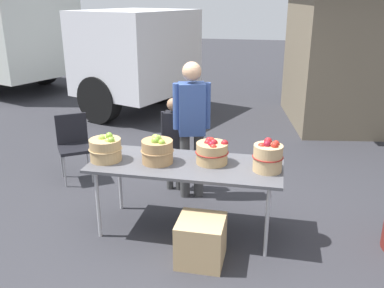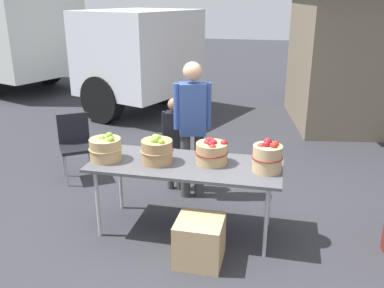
{
  "view_description": "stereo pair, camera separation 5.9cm",
  "coord_description": "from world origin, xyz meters",
  "px_view_note": "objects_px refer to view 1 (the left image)",
  "views": [
    {
      "loc": [
        0.85,
        -3.75,
        2.33
      ],
      "look_at": [
        0.0,
        0.3,
        0.85
      ],
      "focal_mm": 39.27,
      "sensor_mm": 36.0,
      "label": 1
    },
    {
      "loc": [
        0.91,
        -3.74,
        2.33
      ],
      "look_at": [
        0.0,
        0.3,
        0.85
      ],
      "focal_mm": 39.27,
      "sensor_mm": 36.0,
      "label": 2
    }
  ],
  "objects_px": {
    "apple_basket_green_1": "(157,151)",
    "folding_chair": "(74,142)",
    "market_table": "(186,168)",
    "box_truck": "(19,32)",
    "vendor_adult": "(192,120)",
    "apple_basket_red_0": "(212,152)",
    "apple_basket_green_0": "(106,149)",
    "child_customer": "(174,137)",
    "produce_crate": "(201,241)",
    "apple_basket_red_1": "(268,157)"
  },
  "relations": [
    {
      "from": "apple_basket_green_1",
      "to": "folding_chair",
      "type": "bearing_deg",
      "value": 144.76
    },
    {
      "from": "market_table",
      "to": "folding_chair",
      "type": "bearing_deg",
      "value": 150.11
    },
    {
      "from": "market_table",
      "to": "box_truck",
      "type": "distance_m",
      "value": 7.78
    },
    {
      "from": "vendor_adult",
      "to": "apple_basket_red_0",
      "type": "bearing_deg",
      "value": 99.42
    },
    {
      "from": "apple_basket_green_0",
      "to": "apple_basket_green_1",
      "type": "distance_m",
      "value": 0.53
    },
    {
      "from": "apple_basket_red_0",
      "to": "child_customer",
      "type": "xyz_separation_m",
      "value": [
        -0.61,
        0.86,
        -0.17
      ]
    },
    {
      "from": "apple_basket_green_0",
      "to": "folding_chair",
      "type": "distance_m",
      "value": 1.46
    },
    {
      "from": "box_truck",
      "to": "produce_crate",
      "type": "height_order",
      "value": "box_truck"
    },
    {
      "from": "market_table",
      "to": "box_truck",
      "type": "relative_size",
      "value": 0.24
    },
    {
      "from": "produce_crate",
      "to": "apple_basket_red_0",
      "type": "bearing_deg",
      "value": 90.1
    },
    {
      "from": "vendor_adult",
      "to": "box_truck",
      "type": "relative_size",
      "value": 0.21
    },
    {
      "from": "market_table",
      "to": "apple_basket_green_0",
      "type": "height_order",
      "value": "apple_basket_green_0"
    },
    {
      "from": "vendor_adult",
      "to": "box_truck",
      "type": "distance_m",
      "value": 7.14
    },
    {
      "from": "child_customer",
      "to": "apple_basket_green_1",
      "type": "bearing_deg",
      "value": 92.68
    },
    {
      "from": "apple_basket_red_0",
      "to": "produce_crate",
      "type": "relative_size",
      "value": 0.78
    },
    {
      "from": "apple_basket_green_1",
      "to": "apple_basket_red_0",
      "type": "bearing_deg",
      "value": 10.45
    },
    {
      "from": "apple_basket_green_1",
      "to": "vendor_adult",
      "type": "height_order",
      "value": "vendor_adult"
    },
    {
      "from": "market_table",
      "to": "apple_basket_red_0",
      "type": "height_order",
      "value": "apple_basket_red_0"
    },
    {
      "from": "market_table",
      "to": "apple_basket_red_0",
      "type": "bearing_deg",
      "value": 15.31
    },
    {
      "from": "apple_basket_green_1",
      "to": "box_truck",
      "type": "relative_size",
      "value": 0.04
    },
    {
      "from": "apple_basket_green_0",
      "to": "produce_crate",
      "type": "bearing_deg",
      "value": -21.76
    },
    {
      "from": "child_customer",
      "to": "box_truck",
      "type": "distance_m",
      "value": 6.88
    },
    {
      "from": "apple_basket_red_0",
      "to": "folding_chair",
      "type": "bearing_deg",
      "value": 154.95
    },
    {
      "from": "vendor_adult",
      "to": "folding_chair",
      "type": "relative_size",
      "value": 1.9
    },
    {
      "from": "apple_basket_green_1",
      "to": "vendor_adult",
      "type": "bearing_deg",
      "value": 77.92
    },
    {
      "from": "child_customer",
      "to": "folding_chair",
      "type": "bearing_deg",
      "value": -4.56
    },
    {
      "from": "apple_basket_green_1",
      "to": "child_customer",
      "type": "height_order",
      "value": "child_customer"
    },
    {
      "from": "market_table",
      "to": "apple_basket_red_1",
      "type": "bearing_deg",
      "value": -0.67
    },
    {
      "from": "market_table",
      "to": "apple_basket_green_1",
      "type": "distance_m",
      "value": 0.33
    },
    {
      "from": "child_customer",
      "to": "vendor_adult",
      "type": "bearing_deg",
      "value": 148.42
    },
    {
      "from": "market_table",
      "to": "folding_chair",
      "type": "height_order",
      "value": "folding_chair"
    },
    {
      "from": "market_table",
      "to": "produce_crate",
      "type": "xyz_separation_m",
      "value": [
        0.25,
        -0.5,
        -0.49
      ]
    },
    {
      "from": "apple_basket_green_0",
      "to": "apple_basket_green_1",
      "type": "relative_size",
      "value": 1.02
    },
    {
      "from": "apple_basket_green_0",
      "to": "folding_chair",
      "type": "relative_size",
      "value": 0.39
    },
    {
      "from": "vendor_adult",
      "to": "folding_chair",
      "type": "xyz_separation_m",
      "value": [
        -1.62,
        0.21,
        -0.45
      ]
    },
    {
      "from": "apple_basket_green_0",
      "to": "box_truck",
      "type": "relative_size",
      "value": 0.04
    },
    {
      "from": "produce_crate",
      "to": "apple_basket_green_1",
      "type": "bearing_deg",
      "value": 138.54
    },
    {
      "from": "apple_basket_red_0",
      "to": "produce_crate",
      "type": "xyz_separation_m",
      "value": [
        0.0,
        -0.57,
        -0.66
      ]
    },
    {
      "from": "apple_basket_green_1",
      "to": "vendor_adult",
      "type": "relative_size",
      "value": 0.2
    },
    {
      "from": "apple_basket_red_0",
      "to": "produce_crate",
      "type": "bearing_deg",
      "value": -89.9
    },
    {
      "from": "apple_basket_red_1",
      "to": "vendor_adult",
      "type": "relative_size",
      "value": 0.18
    },
    {
      "from": "child_customer",
      "to": "market_table",
      "type": "bearing_deg",
      "value": 109.08
    },
    {
      "from": "apple_basket_green_0",
      "to": "vendor_adult",
      "type": "distance_m",
      "value": 1.12
    },
    {
      "from": "market_table",
      "to": "child_customer",
      "type": "xyz_separation_m",
      "value": [
        -0.36,
        0.93,
        -0.01
      ]
    },
    {
      "from": "apple_basket_red_0",
      "to": "apple_basket_green_1",
      "type": "bearing_deg",
      "value": -169.55
    },
    {
      "from": "folding_chair",
      "to": "apple_basket_red_0",
      "type": "bearing_deg",
      "value": -59.44
    },
    {
      "from": "vendor_adult",
      "to": "apple_basket_green_1",
      "type": "bearing_deg",
      "value": 60.99
    },
    {
      "from": "market_table",
      "to": "apple_basket_green_0",
      "type": "distance_m",
      "value": 0.83
    },
    {
      "from": "apple_basket_green_0",
      "to": "apple_basket_red_1",
      "type": "height_order",
      "value": "apple_basket_red_1"
    },
    {
      "from": "child_customer",
      "to": "folding_chair",
      "type": "height_order",
      "value": "child_customer"
    }
  ]
}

